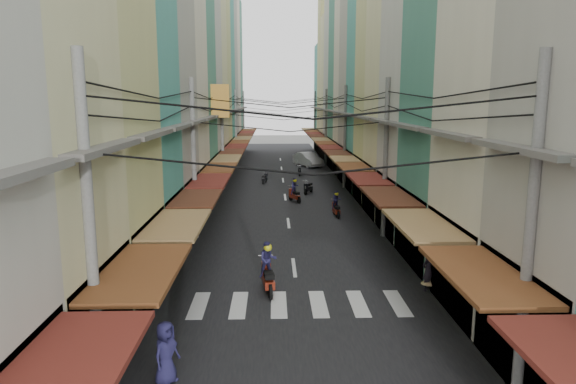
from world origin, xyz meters
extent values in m
plane|color=#64635F|center=(0.00, 0.00, 0.00)|extent=(160.00, 160.00, 0.00)
cube|color=black|center=(0.00, 20.00, 0.01)|extent=(10.00, 80.00, 0.02)
cube|color=gray|center=(-6.50, 20.00, 0.03)|extent=(3.00, 80.00, 0.06)
cube|color=gray|center=(6.50, 20.00, 0.03)|extent=(3.00, 80.00, 0.06)
cube|color=silver|center=(-3.50, -6.00, 0.03)|extent=(0.55, 2.40, 0.01)
cube|color=silver|center=(-2.10, -6.00, 0.03)|extent=(0.55, 2.40, 0.01)
cube|color=silver|center=(-0.70, -6.00, 0.03)|extent=(0.55, 2.40, 0.01)
cube|color=silver|center=(0.70, -6.00, 0.03)|extent=(0.55, 2.40, 0.01)
cube|color=silver|center=(2.10, -6.00, 0.03)|extent=(0.55, 2.40, 0.01)
cube|color=silver|center=(3.50, -6.00, 0.03)|extent=(0.55, 2.40, 0.01)
cube|color=maroon|center=(-4.10, -15.67, 3.00)|extent=(1.80, 4.29, 0.12)
cube|color=#595651|center=(-4.75, -15.67, 6.00)|extent=(0.50, 4.20, 0.15)
cube|color=black|center=(-5.60, -10.98, 1.60)|extent=(1.20, 4.53, 3.20)
cube|color=brown|center=(-4.10, -10.98, 3.00)|extent=(1.80, 4.34, 0.12)
cube|color=#595651|center=(-4.75, -10.98, 6.00)|extent=(0.50, 4.24, 0.15)
cube|color=#C4C27A|center=(-8.00, -6.27, 7.90)|extent=(6.00, 4.70, 15.81)
cube|color=black|center=(-5.60, -6.27, 1.60)|extent=(1.20, 4.52, 3.20)
cube|color=olive|center=(-4.10, -6.27, 3.00)|extent=(1.80, 4.33, 0.12)
cube|color=#595651|center=(-4.75, -6.27, 6.00)|extent=(0.50, 4.23, 0.15)
cube|color=teal|center=(-8.00, -1.76, 9.62)|extent=(6.00, 4.30, 19.25)
cube|color=black|center=(-5.60, -1.76, 1.60)|extent=(1.20, 4.13, 3.20)
cube|color=#532817|center=(-4.10, -1.76, 3.00)|extent=(1.80, 3.96, 0.12)
cube|color=#595651|center=(-4.75, -1.76, 6.00)|extent=(0.50, 3.87, 0.15)
cube|color=#9E9C90|center=(-8.00, 2.96, 10.47)|extent=(6.00, 5.14, 20.93)
cube|color=black|center=(-5.60, 2.96, 1.60)|extent=(1.20, 4.94, 3.20)
cube|color=maroon|center=(-4.10, 2.96, 3.00)|extent=(1.80, 4.73, 0.12)
cube|color=#595651|center=(-4.75, 2.96, 6.00)|extent=(0.50, 4.63, 0.15)
cube|color=beige|center=(-8.00, 8.00, 8.72)|extent=(6.00, 4.95, 17.43)
cube|color=black|center=(-5.60, 8.00, 1.60)|extent=(1.20, 4.75, 3.20)
cube|color=brown|center=(-4.10, 8.00, 3.00)|extent=(1.80, 4.56, 0.12)
cube|color=#595651|center=(-4.75, 8.00, 6.00)|extent=(0.50, 4.46, 0.15)
cube|color=#44836E|center=(-8.00, 12.98, 8.16)|extent=(6.00, 4.99, 16.32)
cube|color=black|center=(-5.60, 12.98, 1.60)|extent=(1.20, 4.80, 3.20)
cube|color=olive|center=(-4.10, 12.98, 3.00)|extent=(1.80, 4.60, 0.12)
cube|color=#595651|center=(-4.75, 12.98, 6.00)|extent=(0.50, 4.50, 0.15)
cube|color=beige|center=(-8.00, 17.80, 11.44)|extent=(6.00, 4.65, 22.87)
cube|color=black|center=(-5.60, 17.80, 1.60)|extent=(1.20, 4.46, 3.20)
cube|color=#532817|center=(-4.10, 17.80, 3.00)|extent=(1.80, 4.27, 0.12)
cube|color=#595651|center=(-4.75, 17.80, 6.00)|extent=(0.50, 4.18, 0.15)
cube|color=beige|center=(-8.00, 22.57, 10.29)|extent=(6.00, 4.89, 20.58)
cube|color=black|center=(-5.60, 22.57, 1.60)|extent=(1.20, 4.70, 3.20)
cube|color=maroon|center=(-4.10, 22.57, 3.00)|extent=(1.80, 4.50, 0.12)
cube|color=#595651|center=(-4.75, 22.57, 6.00)|extent=(0.50, 4.40, 0.15)
cube|color=#C4C27A|center=(-8.00, 27.27, 9.22)|extent=(6.00, 4.52, 18.44)
cube|color=black|center=(-5.60, 27.27, 1.60)|extent=(1.20, 4.34, 3.20)
cube|color=brown|center=(-4.10, 27.27, 3.00)|extent=(1.80, 4.16, 0.12)
cube|color=#595651|center=(-4.75, 27.27, 6.00)|extent=(0.50, 4.07, 0.15)
cube|color=teal|center=(-8.00, 32.13, 10.31)|extent=(6.00, 5.20, 20.63)
cube|color=black|center=(-5.60, 32.13, 1.60)|extent=(1.20, 4.99, 3.20)
cube|color=olive|center=(-4.10, 32.13, 3.00)|extent=(1.80, 4.78, 0.12)
cube|color=#595651|center=(-4.75, 32.13, 6.00)|extent=(0.50, 4.68, 0.15)
cube|color=#9E9C90|center=(-8.00, 37.20, 11.85)|extent=(6.00, 4.94, 23.70)
cube|color=black|center=(-5.60, 37.20, 1.60)|extent=(1.20, 4.74, 3.20)
cube|color=#532817|center=(-4.10, 37.20, 3.00)|extent=(1.80, 4.55, 0.12)
cube|color=#595651|center=(-4.75, 37.20, 6.00)|extent=(0.50, 4.45, 0.15)
cube|color=beige|center=(-8.00, 42.14, 10.56)|extent=(6.00, 4.96, 21.12)
cube|color=black|center=(-5.60, 42.14, 1.60)|extent=(1.20, 4.76, 3.20)
cube|color=maroon|center=(-4.10, 42.14, 3.00)|extent=(1.80, 4.56, 0.12)
cube|color=#595651|center=(-4.75, 42.14, 6.00)|extent=(0.50, 4.46, 0.15)
cube|color=#44836E|center=(-8.00, 47.14, 9.95)|extent=(6.00, 5.04, 19.90)
cube|color=black|center=(-5.60, 47.14, 1.60)|extent=(1.20, 4.84, 3.20)
cube|color=brown|center=(-4.10, 47.14, 3.00)|extent=(1.80, 4.64, 0.12)
cube|color=#595651|center=(-4.75, 47.14, 6.00)|extent=(0.50, 4.54, 0.15)
cube|color=#533913|center=(-4.40, 12.00, 7.00)|extent=(1.20, 0.40, 2.20)
cube|color=black|center=(5.60, -11.40, 1.60)|extent=(1.20, 4.54, 3.20)
cube|color=brown|center=(4.10, -11.40, 3.00)|extent=(1.80, 4.35, 0.12)
cube|color=#595651|center=(4.75, -11.40, 6.00)|extent=(0.50, 4.25, 0.15)
cube|color=black|center=(5.60, -6.55, 1.60)|extent=(1.20, 4.78, 3.20)
cube|color=olive|center=(4.10, -6.55, 3.00)|extent=(1.80, 4.58, 0.12)
cube|color=#595651|center=(4.75, -6.55, 6.00)|extent=(0.50, 4.48, 0.15)
cube|color=#44836E|center=(8.00, -1.55, 7.54)|extent=(6.00, 5.03, 15.08)
cube|color=black|center=(5.60, -1.55, 1.60)|extent=(1.20, 4.83, 3.20)
cube|color=#532817|center=(4.10, -1.55, 3.00)|extent=(1.80, 4.63, 0.12)
cube|color=#595651|center=(4.75, -1.55, 6.00)|extent=(0.50, 4.53, 0.15)
cube|color=beige|center=(8.00, 3.36, 10.83)|extent=(6.00, 4.79, 21.66)
cube|color=black|center=(5.60, 3.36, 1.60)|extent=(1.20, 4.60, 3.20)
cube|color=maroon|center=(4.10, 3.36, 3.00)|extent=(1.80, 4.41, 0.12)
cube|color=#595651|center=(4.75, 3.36, 6.00)|extent=(0.50, 4.31, 0.15)
cube|color=beige|center=(8.00, 8.02, 10.37)|extent=(6.00, 4.52, 20.74)
cube|color=black|center=(5.60, 8.02, 1.60)|extent=(1.20, 4.34, 3.20)
cube|color=brown|center=(4.10, 8.02, 3.00)|extent=(1.80, 4.16, 0.12)
cube|color=#595651|center=(4.75, 8.02, 6.00)|extent=(0.50, 4.07, 0.15)
cube|color=#C4C27A|center=(8.00, 12.34, 7.06)|extent=(6.00, 4.12, 14.13)
cube|color=black|center=(5.60, 12.34, 1.60)|extent=(1.20, 3.96, 3.20)
cube|color=olive|center=(4.10, 12.34, 3.00)|extent=(1.80, 3.79, 0.12)
cube|color=#595651|center=(4.75, 12.34, 6.00)|extent=(0.50, 3.71, 0.15)
cube|color=teal|center=(8.00, 16.61, 8.84)|extent=(6.00, 4.40, 17.68)
cube|color=black|center=(5.60, 16.61, 1.60)|extent=(1.20, 4.23, 3.20)
cube|color=#532817|center=(4.10, 16.61, 3.00)|extent=(1.80, 4.05, 0.12)
cube|color=#595651|center=(4.75, 16.61, 6.00)|extent=(0.50, 3.96, 0.15)
cube|color=#9E9C90|center=(8.00, 21.13, 11.30)|extent=(6.00, 4.64, 22.59)
cube|color=black|center=(5.60, 21.13, 1.60)|extent=(1.20, 4.45, 3.20)
cube|color=maroon|center=(4.10, 21.13, 3.00)|extent=(1.80, 4.26, 0.12)
cube|color=#595651|center=(4.75, 21.13, 6.00)|extent=(0.50, 4.17, 0.15)
cube|color=beige|center=(8.00, 25.45, 10.63)|extent=(6.00, 4.00, 21.25)
cube|color=black|center=(5.60, 25.45, 1.60)|extent=(1.20, 3.84, 3.20)
cube|color=brown|center=(4.10, 25.45, 3.00)|extent=(1.80, 3.68, 0.12)
cube|color=#595651|center=(4.75, 25.45, 6.00)|extent=(0.50, 3.60, 0.15)
cube|color=#44836E|center=(8.00, 29.95, 11.16)|extent=(6.00, 5.01, 22.33)
cube|color=black|center=(5.60, 29.95, 1.60)|extent=(1.20, 4.81, 3.20)
cube|color=olive|center=(4.10, 29.95, 3.00)|extent=(1.80, 4.61, 0.12)
cube|color=#595651|center=(4.75, 29.95, 6.00)|extent=(0.50, 4.51, 0.15)
cube|color=beige|center=(8.00, 34.96, 9.86)|extent=(6.00, 5.00, 19.71)
cube|color=black|center=(5.60, 34.96, 1.60)|extent=(1.20, 4.80, 3.20)
cube|color=#532817|center=(4.10, 34.96, 3.00)|extent=(1.80, 4.60, 0.12)
cube|color=#595651|center=(4.75, 34.96, 6.00)|extent=(0.50, 4.50, 0.15)
cube|color=beige|center=(8.00, 39.61, 8.43)|extent=(6.00, 4.32, 16.86)
cube|color=black|center=(5.60, 39.61, 1.60)|extent=(1.20, 4.15, 3.20)
cube|color=maroon|center=(4.10, 39.61, 3.00)|extent=(1.80, 3.97, 0.12)
cube|color=#595651|center=(4.75, 39.61, 6.00)|extent=(0.50, 3.89, 0.15)
cube|color=#C4C27A|center=(8.00, 43.94, 9.98)|extent=(6.00, 4.33, 19.96)
cube|color=black|center=(5.60, 43.94, 1.60)|extent=(1.20, 4.16, 3.20)
cube|color=brown|center=(4.10, 43.94, 3.00)|extent=(1.80, 3.99, 0.12)
cube|color=#595651|center=(4.75, 43.94, 6.00)|extent=(0.50, 3.90, 0.15)
cube|color=teal|center=(8.00, 48.54, 7.17)|extent=(6.00, 4.88, 14.34)
cube|color=black|center=(5.60, 48.54, 1.60)|extent=(1.20, 4.68, 3.20)
cube|color=olive|center=(4.10, 48.54, 3.00)|extent=(1.80, 4.49, 0.12)
cube|color=#595651|center=(4.75, 48.54, 6.00)|extent=(0.50, 4.39, 0.15)
cylinder|color=gray|center=(-4.90, -12.00, 4.10)|extent=(0.26, 0.26, 8.20)
cylinder|color=gray|center=(4.90, -12.00, 4.10)|extent=(0.26, 0.26, 8.20)
cylinder|color=gray|center=(-4.90, 3.00, 4.10)|extent=(0.26, 0.26, 8.20)
cylinder|color=gray|center=(4.90, 3.00, 4.10)|extent=(0.26, 0.26, 8.20)
cylinder|color=gray|center=(-4.90, 18.00, 4.10)|extent=(0.26, 0.26, 8.20)
cylinder|color=gray|center=(4.90, 18.00, 4.10)|extent=(0.26, 0.26, 8.20)
cylinder|color=gray|center=(-4.90, 33.00, 4.10)|extent=(0.26, 0.26, 8.20)
cylinder|color=gray|center=(4.90, 33.00, 4.10)|extent=(0.26, 0.26, 8.20)
cylinder|color=gray|center=(-4.90, 48.00, 4.10)|extent=(0.26, 0.26, 8.20)
cylinder|color=gray|center=(4.90, 48.00, 4.10)|extent=(0.26, 0.26, 8.20)
imported|color=silver|center=(2.90, 31.54, 0.00)|extent=(5.69, 3.94, 1.87)
imported|color=black|center=(6.41, -1.18, 0.00)|extent=(1.59, 0.69, 1.07)
cylinder|color=black|center=(-1.08, -4.09, 0.28)|extent=(0.11, 0.56, 0.56)
cylinder|color=black|center=(-1.08, -5.48, 0.28)|extent=(0.11, 0.56, 0.56)
cube|color=maroon|center=(-1.08, -4.79, 0.45)|extent=(0.36, 1.23, 0.30)
cube|color=black|center=(-1.08, -5.06, 0.77)|extent=(0.34, 0.59, 0.19)
cube|color=maroon|center=(-1.08, -4.20, 0.70)|extent=(0.32, 0.30, 0.59)
imported|color=#25224F|center=(-1.08, -4.79, 0.59)|extent=(0.56, 0.40, 1.42)
sphere|color=yellow|center=(-1.08, -4.79, 1.66)|extent=(0.30, 0.30, 0.30)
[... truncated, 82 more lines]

